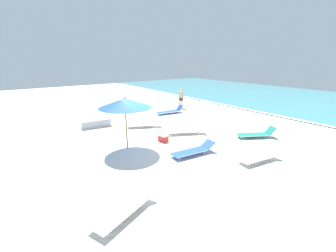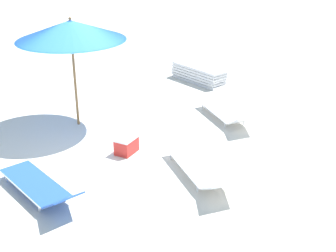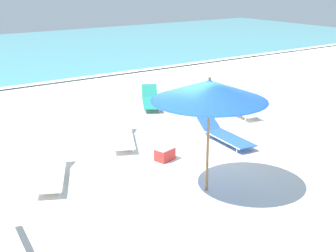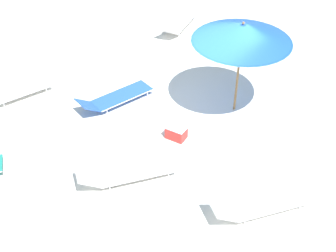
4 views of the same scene
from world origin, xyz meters
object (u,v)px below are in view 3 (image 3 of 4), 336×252
beach_umbrella (209,91)px  sun_lounger_mid_beach_solo (122,135)px  sun_lounger_under_umbrella (151,100)px  sun_lounger_near_water_right (237,108)px  cooler_box (165,153)px  sun_lounger_mid_beach_pair_a (225,135)px  sun_lounger_near_water_left (51,172)px

beach_umbrella → sun_lounger_mid_beach_solo: beach_umbrella is taller
sun_lounger_under_umbrella → sun_lounger_near_water_right: bearing=-24.9°
sun_lounger_near_water_right → cooler_box: (-4.42, -2.02, -0.03)m
sun_lounger_mid_beach_pair_a → cooler_box: size_ratio=3.92×
beach_umbrella → sun_lounger_near_water_right: bearing=40.8°
beach_umbrella → sun_lounger_near_water_right: (4.66, 4.02, -2.08)m
beach_umbrella → cooler_box: (0.24, 2.00, -2.11)m
sun_lounger_under_umbrella → sun_lounger_mid_beach_solo: 3.95m
beach_umbrella → sun_lounger_mid_beach_pair_a: (2.46, 2.16, -2.09)m
beach_umbrella → sun_lounger_mid_beach_pair_a: bearing=41.2°
sun_lounger_mid_beach_solo → cooler_box: bearing=-56.1°
sun_lounger_near_water_left → sun_lounger_near_water_right: (7.32, 1.53, 0.01)m
sun_lounger_under_umbrella → sun_lounger_near_water_left: 6.85m
beach_umbrella → sun_lounger_mid_beach_pair_a: beach_umbrella is taller
beach_umbrella → sun_lounger_under_umbrella: beach_umbrella is taller
sun_lounger_under_umbrella → sun_lounger_near_water_left: (-5.47, -4.13, -0.01)m
sun_lounger_near_water_right → cooler_box: 4.86m
sun_lounger_mid_beach_solo → sun_lounger_mid_beach_pair_a: (2.45, -1.68, 0.00)m
sun_lounger_near_water_left → cooler_box: size_ratio=3.80×
beach_umbrella → sun_lounger_near_water_left: (-2.66, 2.49, -2.09)m
sun_lounger_under_umbrella → sun_lounger_near_water_left: bearing=-113.3°
sun_lounger_mid_beach_pair_a → cooler_box: sun_lounger_mid_beach_pair_a is taller
sun_lounger_under_umbrella → sun_lounger_mid_beach_pair_a: 4.48m
sun_lounger_near_water_left → sun_lounger_mid_beach_pair_a: (5.12, -0.34, 0.00)m
sun_lounger_near_water_right → beach_umbrella: bearing=-130.8°
sun_lounger_mid_beach_solo → sun_lounger_mid_beach_pair_a: bearing=-7.7°
beach_umbrella → sun_lounger_near_water_right: size_ratio=1.24×
sun_lounger_under_umbrella → sun_lounger_mid_beach_pair_a: size_ratio=0.94×
sun_lounger_mid_beach_pair_a → beach_umbrella: bearing=-132.7°
cooler_box → sun_lounger_near_water_left: bearing=155.6°
sun_lounger_near_water_right → cooler_box: size_ratio=3.64×
beach_umbrella → sun_lounger_near_water_left: size_ratio=1.19×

